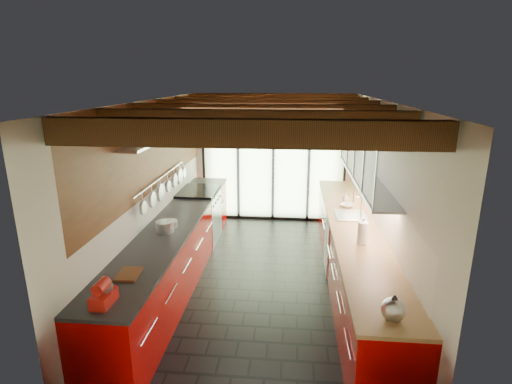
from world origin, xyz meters
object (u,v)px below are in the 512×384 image
stand_mixer (104,294)px  bowl (347,205)px  kettle (394,308)px  soap_bottle (346,198)px  paper_towel (363,233)px

stand_mixer → bowl: 3.98m
stand_mixer → kettle: (2.54, -0.01, 0.01)m
stand_mixer → kettle: stand_mixer is taller
soap_bottle → bowl: (0.00, -0.22, -0.06)m
soap_bottle → bowl: soap_bottle is taller
stand_mixer → bowl: stand_mixer is taller
soap_bottle → bowl: 0.23m
kettle → paper_towel: paper_towel is taller
stand_mixer → soap_bottle: 4.15m
stand_mixer → paper_towel: paper_towel is taller
stand_mixer → kettle: bearing=-0.2°
soap_bottle → bowl: size_ratio=0.83×
stand_mixer → soap_bottle: (2.54, 3.28, -0.01)m
paper_towel → bowl: size_ratio=1.65×
paper_towel → stand_mixer: bearing=-147.8°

